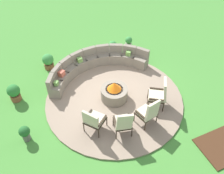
{
  "coord_description": "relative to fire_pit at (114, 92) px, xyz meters",
  "views": [
    {
      "loc": [
        -2.57,
        -5.53,
        6.5
      ],
      "look_at": [
        0.0,
        0.2,
        0.45
      ],
      "focal_mm": 38.37,
      "sensor_mm": 36.0,
      "label": 1
    }
  ],
  "objects": [
    {
      "name": "lounge_chair_back_left",
      "position": [
        0.52,
        -1.5,
        0.27
      ],
      "size": [
        0.72,
        0.7,
        1.11
      ],
      "rotation": [
        0.0,
        0.0,
        6.55
      ],
      "color": "#2D2319",
      "rests_on": "patio_circle"
    },
    {
      "name": "lounge_chair_front_right",
      "position": [
        -0.4,
        -1.54,
        0.26
      ],
      "size": [
        0.65,
        0.67,
        1.09
      ],
      "rotation": [
        0.0,
        0.0,
        6.05
      ],
      "color": "#2D2319",
      "rests_on": "patio_circle"
    },
    {
      "name": "lounge_chair_front_left",
      "position": [
        -1.19,
        -1.04,
        0.25
      ],
      "size": [
        0.82,
        0.84,
        1.04
      ],
      "rotation": [
        0.0,
        0.0,
        5.39
      ],
      "color": "#2D2319",
      "rests_on": "patio_circle"
    },
    {
      "name": "potted_plant_2",
      "position": [
        -3.26,
        -0.45,
        -0.02
      ],
      "size": [
        0.34,
        0.34,
        0.58
      ],
      "color": "#605B56",
      "rests_on": "ground_plane"
    },
    {
      "name": "curved_stone_bench",
      "position": [
        -0.09,
        1.76,
        0.02
      ],
      "size": [
        4.32,
        1.67,
        0.81
      ],
      "color": "gray",
      "rests_on": "patio_circle"
    },
    {
      "name": "potted_plant_0",
      "position": [
        1.97,
        2.72,
        -0.03
      ],
      "size": [
        0.32,
        0.32,
        0.61
      ],
      "color": "#A89E8E",
      "rests_on": "ground_plane"
    },
    {
      "name": "mulch_bed_right",
      "position": [
        2.27,
        -3.22,
        -0.34
      ],
      "size": [
        1.51,
        1.17,
        0.04
      ],
      "primitive_type": "cube",
      "color": "#472B19",
      "rests_on": "ground_plane"
    },
    {
      "name": "lounge_chair_back_right",
      "position": [
        1.29,
        -0.94,
        0.28
      ],
      "size": [
        0.82,
        0.85,
        1.16
      ],
      "rotation": [
        0.0,
        0.0,
        7.28
      ],
      "color": "#2D2319",
      "rests_on": "patio_circle"
    },
    {
      "name": "potted_plant_4",
      "position": [
        -1.76,
        2.79,
        0.01
      ],
      "size": [
        0.47,
        0.47,
        0.69
      ],
      "color": "brown",
      "rests_on": "ground_plane"
    },
    {
      "name": "ground_plane",
      "position": [
        0.0,
        0.0,
        -0.36
      ],
      "size": [
        24.0,
        24.0,
        0.0
      ],
      "primitive_type": "plane",
      "color": "#478C38"
    },
    {
      "name": "potted_plant_3",
      "position": [
        1.15,
        2.7,
        -0.03
      ],
      "size": [
        0.37,
        0.37,
        0.61
      ],
      "color": "#A89E8E",
      "rests_on": "ground_plane"
    },
    {
      "name": "fire_pit",
      "position": [
        0.0,
        0.0,
        0.0
      ],
      "size": [
        0.98,
        0.98,
        0.75
      ],
      "color": "gray",
      "rests_on": "patio_circle"
    },
    {
      "name": "patio_circle",
      "position": [
        0.0,
        0.0,
        -0.33
      ],
      "size": [
        5.04,
        5.04,
        0.06
      ],
      "primitive_type": "cylinder",
      "color": "gray",
      "rests_on": "ground_plane"
    },
    {
      "name": "potted_plant_5",
      "position": [
        -3.31,
        1.47,
        0.02
      ],
      "size": [
        0.46,
        0.46,
        0.69
      ],
      "color": "brown",
      "rests_on": "ground_plane"
    }
  ]
}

